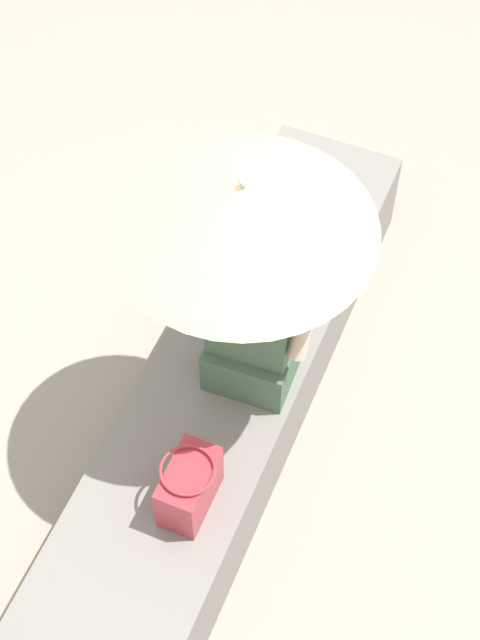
# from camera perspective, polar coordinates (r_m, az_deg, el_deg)

# --- Properties ---
(ground_plane) EXTENTS (14.00, 14.00, 0.00)m
(ground_plane) POSITION_cam_1_polar(r_m,az_deg,el_deg) (4.38, -0.62, -5.86)
(ground_plane) COLOR #9E9384
(stone_bench) EXTENTS (2.82, 0.63, 0.45)m
(stone_bench) POSITION_cam_1_polar(r_m,az_deg,el_deg) (4.18, -0.65, -4.32)
(stone_bench) COLOR gray
(stone_bench) RESTS_ON ground
(person_seated) EXTENTS (0.30, 0.48, 0.90)m
(person_seated) POSITION_cam_1_polar(r_m,az_deg,el_deg) (3.64, 0.74, 0.04)
(person_seated) COLOR #47664C
(person_seated) RESTS_ON stone_bench
(parasol) EXTENTS (0.91, 0.91, 1.17)m
(parasol) POSITION_cam_1_polar(r_m,az_deg,el_deg) (3.12, 0.17, 6.63)
(parasol) COLOR #B7B7BC
(parasol) RESTS_ON stone_bench
(handbag_black) EXTENTS (0.28, 0.21, 0.26)m
(handbag_black) POSITION_cam_1_polar(r_m,az_deg,el_deg) (3.58, -3.02, -9.78)
(handbag_black) COLOR #B2333D
(handbag_black) RESTS_ON stone_bench
(tote_bag_canvas) EXTENTS (0.24, 0.18, 0.30)m
(tote_bag_canvas) POSITION_cam_1_polar(r_m,az_deg,el_deg) (4.21, 1.07, 5.04)
(tote_bag_canvas) COLOR silver
(tote_bag_canvas) RESTS_ON stone_bench
(magazine) EXTENTS (0.34, 0.31, 0.01)m
(magazine) POSITION_cam_1_polar(r_m,az_deg,el_deg) (4.62, 4.42, 7.96)
(magazine) COLOR #EAE04C
(magazine) RESTS_ON stone_bench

